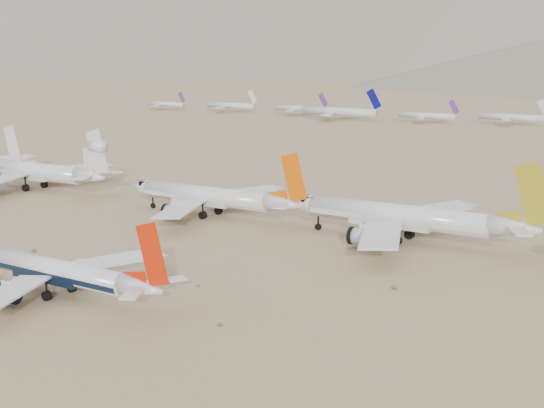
{
  "coord_description": "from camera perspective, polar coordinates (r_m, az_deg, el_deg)",
  "views": [
    {
      "loc": [
        85.99,
        -79.74,
        38.0
      ],
      "look_at": [
        1.67,
        50.1,
        7.0
      ],
      "focal_mm": 50.0,
      "sensor_mm": 36.0,
      "label": 1
    }
  ],
  "objects": [
    {
      "name": "main_airliner",
      "position": [
        124.22,
        -15.61,
        -4.99
      ],
      "size": [
        41.33,
        40.37,
        14.59
      ],
      "color": "silver",
      "rests_on": "ground"
    },
    {
      "name": "row2_white_trijet",
      "position": [
        222.32,
        -17.25,
        2.38
      ],
      "size": [
        52.58,
        51.39,
        18.63
      ],
      "color": "silver",
      "rests_on": "ground"
    },
    {
      "name": "ground",
      "position": [
        123.28,
        -13.56,
        -6.96
      ],
      "size": [
        7000.0,
        7000.0,
        0.0
      ],
      "primitive_type": "plane",
      "color": "#947C56",
      "rests_on": "ground"
    },
    {
      "name": "row2_orange_tail",
      "position": [
        178.0,
        -4.5,
        0.53
      ],
      "size": [
        47.58,
        46.54,
        16.97
      ],
      "color": "silver",
      "rests_on": "ground"
    },
    {
      "name": "row2_gold_tail",
      "position": [
        155.61,
        10.13,
        -1.02
      ],
      "size": [
        52.36,
        51.21,
        18.64
      ],
      "color": "silver",
      "rests_on": "ground"
    },
    {
      "name": "distant_storage_row",
      "position": [
        416.71,
        16.81,
        6.22
      ],
      "size": [
        470.68,
        62.57,
        16.18
      ],
      "color": "silver",
      "rests_on": "ground"
    }
  ]
}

